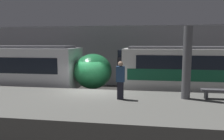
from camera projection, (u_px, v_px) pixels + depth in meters
name	position (u px, v px, depth m)	size (l,w,h in m)	color
ground_plane	(93.00, 108.00, 12.20)	(120.00, 120.00, 0.00)	#33302D
platform	(80.00, 113.00, 9.71)	(40.00, 4.95, 1.09)	slate
station_rear_barrier	(112.00, 56.00, 18.44)	(50.00, 0.15, 5.03)	#939399
support_pillar_near	(187.00, 63.00, 9.87)	(0.39, 0.39, 3.30)	#56565B
person_waiting	(120.00, 79.00, 9.85)	(0.38, 0.24, 1.74)	black
platform_bench	(218.00, 92.00, 9.94)	(1.50, 0.40, 0.45)	#4C4C51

